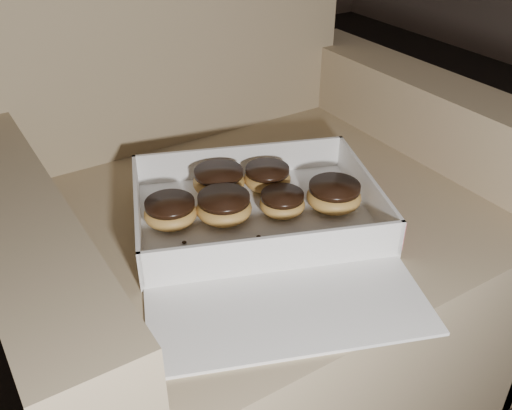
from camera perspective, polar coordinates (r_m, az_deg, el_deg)
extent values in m
plane|color=black|center=(1.20, 5.45, -17.91)|extent=(4.50, 4.50, 0.00)
cube|color=#9E8765|center=(1.09, 0.20, -8.42)|extent=(0.71, 0.71, 0.41)
cube|color=#9E8765|center=(1.14, -8.99, 19.25)|extent=(0.71, 0.14, 0.51)
cube|color=#9E8765|center=(0.95, -20.14, -12.85)|extent=(0.12, 0.71, 0.55)
cube|color=#9E8765|center=(1.26, 15.09, 0.34)|extent=(0.12, 0.71, 0.55)
cube|color=white|center=(0.91, 0.00, -1.27)|extent=(0.45, 0.39, 0.01)
cube|color=white|center=(1.01, -1.54, 4.49)|extent=(0.35, 0.14, 0.06)
cube|color=white|center=(0.78, 1.99, -4.81)|extent=(0.35, 0.14, 0.06)
cube|color=white|center=(0.88, -11.75, -0.84)|extent=(0.10, 0.26, 0.06)
cube|color=white|center=(0.94, 10.99, 1.60)|extent=(0.10, 0.26, 0.06)
cube|color=#E05A68|center=(0.94, 11.25, 1.63)|extent=(0.10, 0.26, 0.05)
cube|color=white|center=(0.75, 3.35, -10.52)|extent=(0.40, 0.28, 0.01)
ellipsoid|color=#E6B250|center=(0.96, -3.73, 2.30)|extent=(0.09, 0.09, 0.04)
cylinder|color=black|center=(0.95, -3.77, 3.26)|extent=(0.08, 0.08, 0.01)
ellipsoid|color=#E6B250|center=(0.89, -8.54, -0.83)|extent=(0.08, 0.08, 0.04)
cylinder|color=black|center=(0.88, -8.63, 0.10)|extent=(0.08, 0.08, 0.01)
ellipsoid|color=#E6B250|center=(0.92, 7.79, 0.80)|extent=(0.09, 0.09, 0.04)
cylinder|color=black|center=(0.91, 7.87, 1.79)|extent=(0.08, 0.08, 0.01)
ellipsoid|color=#E6B250|center=(0.89, -3.21, -0.34)|extent=(0.09, 0.09, 0.04)
cylinder|color=black|center=(0.88, -3.25, 0.66)|extent=(0.08, 0.08, 0.01)
ellipsoid|color=#E6B250|center=(0.91, 2.63, 0.09)|extent=(0.07, 0.07, 0.04)
cylinder|color=black|center=(0.90, 2.66, 0.91)|extent=(0.07, 0.07, 0.01)
ellipsoid|color=#E6B250|center=(0.97, 1.14, 2.65)|extent=(0.08, 0.08, 0.04)
cylinder|color=black|center=(0.96, 1.15, 3.51)|extent=(0.07, 0.07, 0.01)
ellipsoid|color=black|center=(0.83, -8.49, -5.02)|extent=(0.01, 0.01, 0.00)
ellipsoid|color=black|center=(0.86, 0.25, -3.18)|extent=(0.01, 0.01, 0.00)
ellipsoid|color=black|center=(0.88, 8.06, -2.55)|extent=(0.01, 0.01, 0.00)
ellipsoid|color=black|center=(0.85, -7.20, -3.72)|extent=(0.01, 0.01, 0.00)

